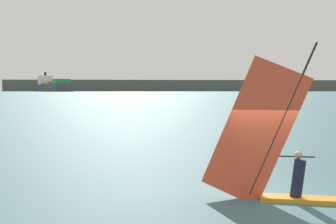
# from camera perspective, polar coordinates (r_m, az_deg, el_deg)

# --- Properties ---
(ground_plane) EXTENTS (4000.00, 4000.00, 0.00)m
(ground_plane) POSITION_cam_1_polar(r_m,az_deg,el_deg) (14.54, 11.27, -9.61)
(ground_plane) COLOR #386066
(windsurfer) EXTENTS (4.28, 1.71, 4.55)m
(windsurfer) POSITION_cam_1_polar(r_m,az_deg,el_deg) (13.96, 13.04, -5.58)
(windsurfer) COLOR orange
(windsurfer) RESTS_ON ground_plane
(cargo_ship) EXTENTS (81.07, 154.48, 34.02)m
(cargo_ship) POSITION_cam_1_polar(r_m,az_deg,el_deg) (844.01, -13.16, 2.90)
(cargo_ship) COLOR #3F444C
(cargo_ship) RESTS_ON ground_plane
(distant_headland) EXTENTS (1149.85, 491.46, 22.06)m
(distant_headland) POSITION_cam_1_polar(r_m,az_deg,el_deg) (1238.14, 11.07, 2.92)
(distant_headland) COLOR #4C564C
(distant_headland) RESTS_ON ground_plane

